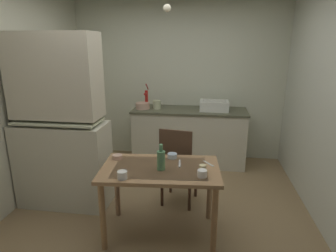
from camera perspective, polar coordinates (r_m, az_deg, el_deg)
The scene contains 20 objects.
ground_plane at distance 3.44m, azimuth -1.74°, elevation -17.21°, with size 4.82×4.82×0.00m, color #8B724E.
wall_back at distance 4.85m, azimuth 2.17°, elevation 9.40°, with size 3.53×0.10×2.65m, color beige.
wall_left at distance 3.68m, azimuth -30.30°, elevation 5.11°, with size 0.10×3.92×2.65m, color beige.
hutch_cabinet at distance 3.51m, azimuth -20.67°, elevation -0.60°, with size 1.06×0.46×2.02m.
counter_cabinet at distance 4.66m, azimuth 4.21°, elevation -2.02°, with size 1.80×0.64×0.89m.
sink_basin at distance 4.52m, azimuth 9.20°, elevation 4.07°, with size 0.44×0.34×0.15m.
hand_pump at distance 4.66m, azimuth -4.32°, elevation 5.72°, with size 0.05×0.27×0.39m.
mixing_bowl_counter at distance 4.60m, azimuth -5.08°, elevation 4.05°, with size 0.22×0.22×0.10m, color tan.
stoneware_crock at distance 4.58m, azimuth -2.25°, elevation 4.28°, with size 0.13×0.13×0.14m, color beige.
dining_table at distance 2.85m, azimuth -1.54°, elevation -10.12°, with size 1.20×0.78×0.73m.
chair_far_side at distance 3.40m, azimuth 1.99°, elevation -7.99°, with size 0.46×0.46×0.98m.
serving_bowl_wide at distance 3.02m, azimuth 0.86°, elevation -5.96°, with size 0.10×0.10×0.05m, color #9EB2C6.
soup_bowl_small at distance 3.05m, azimuth -10.06°, elevation -6.07°, with size 0.10×0.10×0.04m, color tan.
mug_tall at distance 2.72m, azimuth 6.94°, elevation -8.44°, with size 0.07×0.07×0.07m, color beige.
mug_dark at distance 2.61m, azimuth -9.11°, elevation -9.65°, with size 0.09×0.09×0.07m, color white.
teacup_cream at distance 2.63m, azimuth 6.83°, elevation -9.38°, with size 0.09×0.09×0.07m, color white.
glass_bottle at distance 2.73m, azimuth -1.40°, elevation -6.72°, with size 0.08×0.08×0.26m.
table_knife at distance 2.90m, azimuth 2.34°, elevation -7.47°, with size 0.19×0.02×0.01m, color silver.
teaspoon_near_bowl at distance 2.92m, azimuth 8.09°, elevation -7.43°, with size 0.16×0.02×0.01m, color beige.
pendant_bulb at distance 3.13m, azimuth -0.16°, elevation 22.45°, with size 0.08×0.08×0.08m, color #F9EFCC.
Camera 1 is at (0.51, -2.83, 1.88)m, focal length 30.55 mm.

